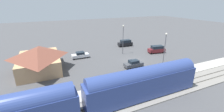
{
  "coord_description": "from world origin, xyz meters",
  "views": [
    {
      "loc": [
        -30.73,
        20.02,
        14.54
      ],
      "look_at": [
        3.28,
        4.71,
        1.0
      ],
      "focal_mm": 24.14,
      "sensor_mm": 36.0,
      "label": 1
    }
  ],
  "objects_px": {
    "station_building": "(39,59)",
    "pedestrian_waiting_far": "(128,77)",
    "sedan_white": "(80,55)",
    "sedan_charcoal": "(134,64)",
    "suv_black": "(125,43)",
    "suv_maroon": "(157,49)",
    "light_pole_lot_center": "(123,36)",
    "light_pole_near_platform": "(165,48)",
    "pedestrian_on_platform": "(147,75)"
  },
  "relations": [
    {
      "from": "station_building",
      "to": "pedestrian_waiting_far",
      "type": "xyz_separation_m",
      "value": [
        -13.27,
        -14.9,
        -1.34
      ]
    },
    {
      "from": "station_building",
      "to": "light_pole_near_platform",
      "type": "relative_size",
      "value": 1.47
    },
    {
      "from": "pedestrian_waiting_far",
      "to": "light_pole_near_platform",
      "type": "xyz_separation_m",
      "value": [
        2.07,
        -10.06,
        3.96
      ]
    },
    {
      "from": "light_pole_near_platform",
      "to": "light_pole_lot_center",
      "type": "height_order",
      "value": "light_pole_lot_center"
    },
    {
      "from": "station_building",
      "to": "light_pole_near_platform",
      "type": "height_order",
      "value": "light_pole_near_platform"
    },
    {
      "from": "pedestrian_waiting_far",
      "to": "suv_maroon",
      "type": "distance_m",
      "value": 20.75
    },
    {
      "from": "pedestrian_waiting_far",
      "to": "sedan_white",
      "type": "height_order",
      "value": "pedestrian_waiting_far"
    },
    {
      "from": "suv_black",
      "to": "sedan_white",
      "type": "bearing_deg",
      "value": 107.07
    },
    {
      "from": "suv_maroon",
      "to": "suv_black",
      "type": "xyz_separation_m",
      "value": [
        10.15,
        5.05,
        0.0
      ]
    },
    {
      "from": "pedestrian_waiting_far",
      "to": "sedan_white",
      "type": "bearing_deg",
      "value": 16.29
    },
    {
      "from": "station_building",
      "to": "suv_black",
      "type": "height_order",
      "value": "station_building"
    },
    {
      "from": "pedestrian_waiting_far",
      "to": "sedan_charcoal",
      "type": "xyz_separation_m",
      "value": [
        5.99,
        -4.95,
        -0.4
      ]
    },
    {
      "from": "sedan_white",
      "to": "sedan_charcoal",
      "type": "height_order",
      "value": "same"
    },
    {
      "from": "light_pole_near_platform",
      "to": "light_pole_lot_center",
      "type": "distance_m",
      "value": 13.6
    },
    {
      "from": "sedan_charcoal",
      "to": "pedestrian_on_platform",
      "type": "bearing_deg",
      "value": 171.33
    },
    {
      "from": "station_building",
      "to": "pedestrian_on_platform",
      "type": "height_order",
      "value": "station_building"
    },
    {
      "from": "pedestrian_on_platform",
      "to": "suv_black",
      "type": "height_order",
      "value": "suv_black"
    },
    {
      "from": "sedan_white",
      "to": "suv_black",
      "type": "xyz_separation_m",
      "value": [
        5.16,
        -16.79,
        0.27
      ]
    },
    {
      "from": "station_building",
      "to": "suv_black",
      "type": "distance_m",
      "value": 28.21
    },
    {
      "from": "suv_black",
      "to": "pedestrian_waiting_far",
      "type": "bearing_deg",
      "value": 152.16
    },
    {
      "from": "station_building",
      "to": "light_pole_near_platform",
      "type": "xyz_separation_m",
      "value": [
        -11.2,
        -24.97,
        2.62
      ]
    },
    {
      "from": "light_pole_near_platform",
      "to": "suv_maroon",
      "type": "bearing_deg",
      "value": -33.88
    },
    {
      "from": "sedan_white",
      "to": "sedan_charcoal",
      "type": "bearing_deg",
      "value": -138.22
    },
    {
      "from": "pedestrian_waiting_far",
      "to": "suv_black",
      "type": "distance_m",
      "value": 25.22
    },
    {
      "from": "sedan_white",
      "to": "light_pole_lot_center",
      "type": "xyz_separation_m",
      "value": [
        -1.81,
        -12.08,
        4.37
      ]
    },
    {
      "from": "suv_black",
      "to": "light_pole_lot_center",
      "type": "bearing_deg",
      "value": 145.95
    },
    {
      "from": "station_building",
      "to": "light_pole_lot_center",
      "type": "distance_m",
      "value": 22.23
    },
    {
      "from": "light_pole_lot_center",
      "to": "pedestrian_on_platform",
      "type": "bearing_deg",
      "value": 168.9
    },
    {
      "from": "sedan_white",
      "to": "light_pole_near_platform",
      "type": "height_order",
      "value": "light_pole_near_platform"
    },
    {
      "from": "suv_black",
      "to": "light_pole_near_platform",
      "type": "bearing_deg",
      "value": 175.15
    },
    {
      "from": "pedestrian_waiting_far",
      "to": "light_pole_near_platform",
      "type": "height_order",
      "value": "light_pole_near_platform"
    },
    {
      "from": "station_building",
      "to": "pedestrian_on_platform",
      "type": "xyz_separation_m",
      "value": [
        -13.86,
        -18.85,
        -1.34
      ]
    },
    {
      "from": "pedestrian_on_platform",
      "to": "suv_black",
      "type": "distance_m",
      "value": 24.19
    },
    {
      "from": "station_building",
      "to": "suv_maroon",
      "type": "distance_m",
      "value": 31.78
    },
    {
      "from": "sedan_charcoal",
      "to": "light_pole_lot_center",
      "type": "xyz_separation_m",
      "value": [
        9.35,
        -2.12,
        4.37
      ]
    },
    {
      "from": "pedestrian_on_platform",
      "to": "suv_maroon",
      "type": "bearing_deg",
      "value": -45.33
    },
    {
      "from": "sedan_charcoal",
      "to": "suv_black",
      "type": "distance_m",
      "value": 17.68
    },
    {
      "from": "station_building",
      "to": "sedan_white",
      "type": "distance_m",
      "value": 10.77
    },
    {
      "from": "pedestrian_waiting_far",
      "to": "light_pole_near_platform",
      "type": "relative_size",
      "value": 0.2
    },
    {
      "from": "pedestrian_waiting_far",
      "to": "pedestrian_on_platform",
      "type": "bearing_deg",
      "value": -98.38
    },
    {
      "from": "suv_maroon",
      "to": "light_pole_lot_center",
      "type": "xyz_separation_m",
      "value": [
        3.19,
        9.75,
        4.1
      ]
    },
    {
      "from": "pedestrian_waiting_far",
      "to": "sedan_white",
      "type": "distance_m",
      "value": 17.87
    },
    {
      "from": "pedestrian_on_platform",
      "to": "sedan_charcoal",
      "type": "relative_size",
      "value": 0.38
    },
    {
      "from": "suv_maroon",
      "to": "sedan_charcoal",
      "type": "bearing_deg",
      "value": 117.4
    },
    {
      "from": "sedan_white",
      "to": "suv_black",
      "type": "distance_m",
      "value": 17.57
    },
    {
      "from": "suv_maroon",
      "to": "station_building",
      "type": "bearing_deg",
      "value": 87.97
    },
    {
      "from": "pedestrian_waiting_far",
      "to": "suv_black",
      "type": "bearing_deg",
      "value": -27.84
    },
    {
      "from": "pedestrian_on_platform",
      "to": "suv_maroon",
      "type": "xyz_separation_m",
      "value": [
        12.73,
        -12.88,
        -0.13
      ]
    },
    {
      "from": "station_building",
      "to": "light_pole_lot_center",
      "type": "bearing_deg",
      "value": -84.63
    },
    {
      "from": "station_building",
      "to": "pedestrian_waiting_far",
      "type": "distance_m",
      "value": 20.0
    }
  ]
}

